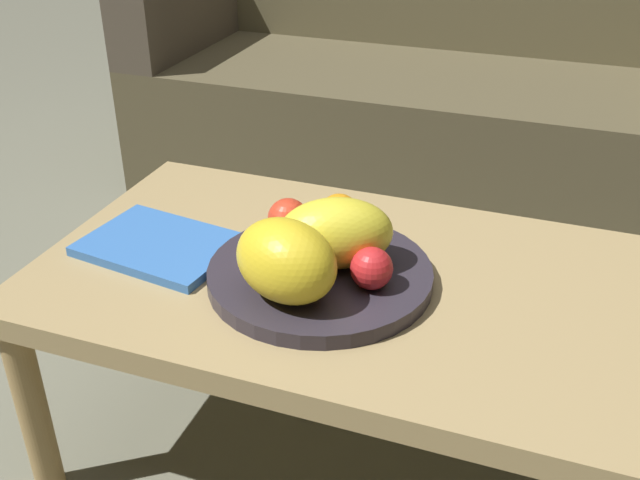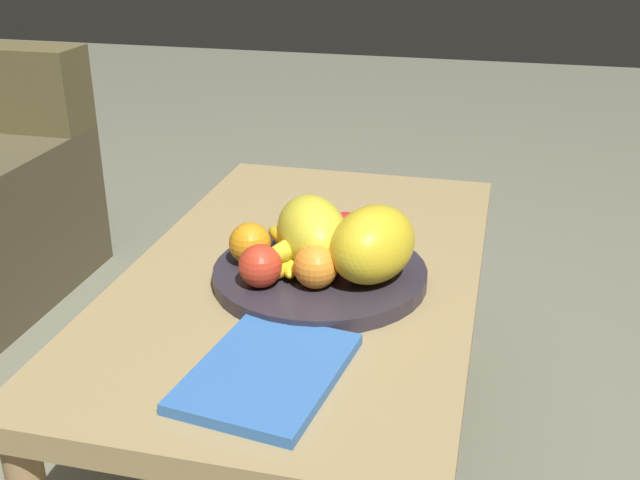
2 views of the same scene
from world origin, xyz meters
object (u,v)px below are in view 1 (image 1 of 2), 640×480
(melon_large_front, at_px, (286,261))
(apple_left, at_px, (372,268))
(coffee_table, at_px, (354,298))
(fruit_bowl, at_px, (320,275))
(orange_front, at_px, (339,214))
(magazine, at_px, (160,245))
(apple_front, at_px, (288,219))
(melon_smaller_beside, at_px, (335,233))
(orange_left, at_px, (278,244))
(couch, at_px, (431,94))
(banana_bunch, at_px, (321,239))

(melon_large_front, xyz_separation_m, apple_left, (0.11, 0.07, -0.03))
(coffee_table, xyz_separation_m, fruit_bowl, (-0.04, -0.04, 0.06))
(orange_front, relative_size, magazine, 0.28)
(apple_front, bearing_deg, melon_smaller_beside, -29.08)
(orange_front, bearing_deg, apple_left, -55.01)
(orange_front, xyz_separation_m, orange_left, (-0.06, -0.13, -0.00))
(couch, relative_size, banana_bunch, 9.96)
(couch, relative_size, melon_large_front, 10.43)
(coffee_table, distance_m, melon_smaller_beside, 0.13)
(orange_left, distance_m, banana_bunch, 0.07)
(apple_front, bearing_deg, fruit_bowl, -41.99)
(couch, height_order, fruit_bowl, couch)
(couch, relative_size, apple_front, 24.81)
(apple_left, xyz_separation_m, banana_bunch, (-0.10, 0.07, -0.00))
(melon_smaller_beside, height_order, orange_left, melon_smaller_beside)
(melon_large_front, xyz_separation_m, melon_smaller_beside, (0.04, 0.11, -0.00))
(coffee_table, xyz_separation_m, banana_bunch, (-0.06, 0.00, 0.10))
(apple_front, bearing_deg, couch, 90.25)
(melon_large_front, bearing_deg, magazine, 161.28)
(fruit_bowl, distance_m, magazine, 0.29)
(coffee_table, height_order, apple_left, apple_left)
(orange_left, height_order, magazine, orange_left)
(couch, distance_m, melon_large_front, 1.32)
(coffee_table, relative_size, melon_large_front, 6.27)
(melon_large_front, height_order, apple_front, melon_large_front)
(melon_smaller_beside, relative_size, orange_front, 2.55)
(melon_large_front, bearing_deg, apple_front, 111.38)
(orange_front, bearing_deg, orange_left, -114.67)
(apple_front, bearing_deg, banana_bunch, -25.33)
(magazine, bearing_deg, fruit_bowl, 7.67)
(fruit_bowl, bearing_deg, orange_left, -172.23)
(orange_left, xyz_separation_m, apple_left, (0.16, -0.01, -0.00))
(orange_left, bearing_deg, melon_smaller_beside, 17.85)
(fruit_bowl, relative_size, melon_large_front, 2.16)
(melon_large_front, relative_size, banana_bunch, 0.95)
(apple_left, relative_size, magazine, 0.26)
(melon_smaller_beside, distance_m, orange_front, 0.10)
(coffee_table, height_order, orange_left, orange_left)
(apple_left, bearing_deg, banana_bunch, 147.48)
(orange_front, height_order, orange_left, same)
(apple_front, height_order, magazine, apple_front)
(coffee_table, height_order, couch, couch)
(apple_front, xyz_separation_m, apple_left, (0.17, -0.10, -0.00))
(orange_left, height_order, apple_front, orange_left)
(coffee_table, height_order, melon_smaller_beside, melon_smaller_beside)
(fruit_bowl, bearing_deg, orange_front, 94.19)
(orange_front, xyz_separation_m, magazine, (-0.28, -0.12, -0.05))
(banana_bunch, bearing_deg, apple_front, 154.67)
(fruit_bowl, bearing_deg, melon_large_front, -101.87)
(melon_smaller_beside, bearing_deg, magazine, -176.81)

